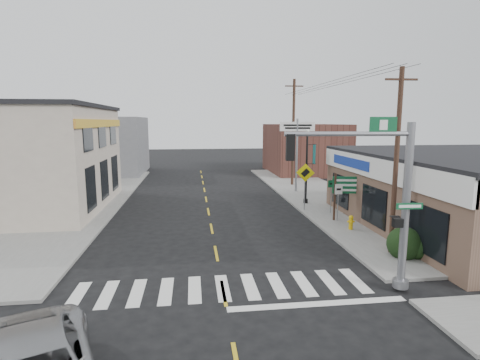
{
  "coord_description": "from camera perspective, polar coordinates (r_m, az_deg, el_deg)",
  "views": [
    {
      "loc": [
        -0.99,
        -12.25,
        5.91
      ],
      "look_at": [
        1.53,
        7.46,
        2.8
      ],
      "focal_mm": 28.0,
      "sensor_mm": 36.0,
      "label": 1
    }
  ],
  "objects": [
    {
      "name": "utility_pole_far",
      "position": [
        34.57,
        8.12,
        7.33
      ],
      "size": [
        1.66,
        0.25,
        9.53
      ],
      "rotation": [
        0.0,
        0.0,
        -0.02
      ],
      "color": "#46371E",
      "rests_on": "sidewalk_right"
    },
    {
      "name": "left_building",
      "position": [
        28.97,
        -31.79,
        2.59
      ],
      "size": [
        12.0,
        12.0,
        6.8
      ],
      "primitive_type": "cube",
      "color": "#B6A998",
      "rests_on": "ground"
    },
    {
      "name": "traffic_signal_pole",
      "position": [
        13.5,
        21.55,
        -1.3
      ],
      "size": [
        4.69,
        0.37,
        5.94
      ],
      "rotation": [
        0.0,
        0.0,
        -0.06
      ],
      "color": "gray",
      "rests_on": "sidewalk_right"
    },
    {
      "name": "crosswalk",
      "position": [
        13.99,
        -2.66,
        -16.08
      ],
      "size": [
        11.0,
        2.2,
        0.01
      ],
      "primitive_type": "cube",
      "color": "silver",
      "rests_on": "ground"
    },
    {
      "name": "bldg_distant_left",
      "position": [
        45.44,
        -20.09,
        4.94
      ],
      "size": [
        9.0,
        10.0,
        6.4
      ],
      "primitive_type": "cube",
      "color": "slate",
      "rests_on": "ground"
    },
    {
      "name": "ground",
      "position": [
        13.63,
        -2.52,
        -16.8
      ],
      "size": [
        140.0,
        140.0,
        0.0
      ],
      "primitive_type": "plane",
      "color": "black",
      "rests_on": "ground"
    },
    {
      "name": "sidewalk_left",
      "position": [
        27.12,
        -24.36,
        -4.35
      ],
      "size": [
        6.0,
        38.0,
        0.13
      ],
      "primitive_type": "cube",
      "color": "slate",
      "rests_on": "ground"
    },
    {
      "name": "guide_sign",
      "position": [
        22.81,
        15.83,
        -1.45
      ],
      "size": [
        1.61,
        0.14,
        2.81
      ],
      "rotation": [
        0.0,
        0.0,
        -0.17
      ],
      "color": "#412A1E",
      "rests_on": "sidewalk_right"
    },
    {
      "name": "shrub_front",
      "position": [
        17.88,
        23.75,
        -8.89
      ],
      "size": [
        1.47,
        1.47,
        1.1
      ],
      "primitive_type": "ellipsoid",
      "color": "#1C3617",
      "rests_on": "sidewalk_right"
    },
    {
      "name": "bare_tree",
      "position": [
        19.86,
        26.45,
        1.21
      ],
      "size": [
        2.19,
        2.19,
        4.38
      ],
      "rotation": [
        0.0,
        0.0,
        -0.05
      ],
      "color": "black",
      "rests_on": "sidewalk_right"
    },
    {
      "name": "utility_pole_near",
      "position": [
        17.5,
        22.71,
        2.78
      ],
      "size": [
        1.4,
        0.21,
        8.05
      ],
      "rotation": [
        0.0,
        0.0,
        -0.04
      ],
      "color": "#42291B",
      "rests_on": "sidewalk_right"
    },
    {
      "name": "bldg_distant_right",
      "position": [
        44.31,
        9.8,
        4.74
      ],
      "size": [
        8.0,
        10.0,
        5.6
      ],
      "primitive_type": "cube",
      "color": "#522D25",
      "rests_on": "ground"
    },
    {
      "name": "shrub_back",
      "position": [
        25.2,
        21.37,
        -4.02
      ],
      "size": [
        1.1,
        1.1,
        0.82
      ],
      "primitive_type": "ellipsoid",
      "color": "black",
      "rests_on": "sidewalk_right"
    },
    {
      "name": "sidewalk_right",
      "position": [
        27.77,
        13.99,
        -3.52
      ],
      "size": [
        6.0,
        38.0,
        0.13
      ],
      "primitive_type": "cube",
      "color": "slate",
      "rests_on": "ground"
    },
    {
      "name": "dance_center_sign",
      "position": [
        31.21,
        8.69,
        6.63
      ],
      "size": [
        2.83,
        0.18,
        6.02
      ],
      "rotation": [
        0.0,
        0.0,
        -0.17
      ],
      "color": "gray",
      "rests_on": "sidewalk_right"
    },
    {
      "name": "thrift_store",
      "position": [
        24.25,
        32.56,
        -1.79
      ],
      "size": [
        12.0,
        14.0,
        4.0
      ],
      "primitive_type": "cube",
      "color": "brown",
      "rests_on": "ground"
    },
    {
      "name": "center_line",
      "position": [
        21.11,
        -4.36,
        -7.37
      ],
      "size": [
        0.12,
        56.0,
        0.01
      ],
      "primitive_type": "cube",
      "color": "gold",
      "rests_on": "ground"
    },
    {
      "name": "lamp_post",
      "position": [
        26.86,
        10.25,
        2.91
      ],
      "size": [
        0.68,
        0.54,
        5.25
      ],
      "rotation": [
        0.0,
        0.0,
        -0.19
      ],
      "color": "black",
      "rests_on": "sidewalk_right"
    },
    {
      "name": "fire_hydrant",
      "position": [
        21.21,
        16.55,
        -6.12
      ],
      "size": [
        0.24,
        0.24,
        0.77
      ],
      "rotation": [
        0.0,
        0.0,
        -0.08
      ],
      "color": "#D8A80A",
      "rests_on": "sidewalk_right"
    },
    {
      "name": "ped_crossing_sign",
      "position": [
        24.78,
        9.89,
        0.18
      ],
      "size": [
        1.2,
        0.08,
        3.08
      ],
      "rotation": [
        0.0,
        0.0,
        -0.38
      ],
      "color": "gray",
      "rests_on": "sidewalk_right"
    }
  ]
}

